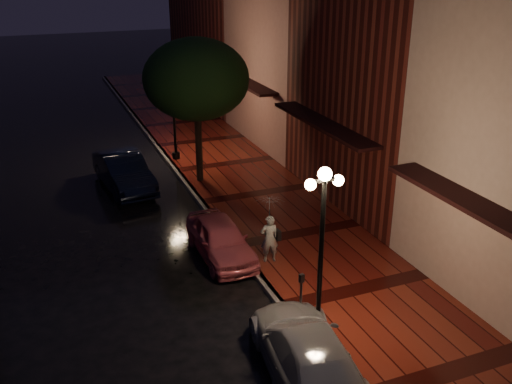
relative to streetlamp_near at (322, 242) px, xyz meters
name	(u,v)px	position (x,y,z in m)	size (l,w,h in m)	color
ground	(236,249)	(-0.35, 5.00, -2.60)	(120.00, 120.00, 0.00)	black
sidewalk	(299,235)	(1.90, 5.00, -2.53)	(4.50, 60.00, 0.15)	#420F0B
curb	(236,247)	(-0.35, 5.00, -2.53)	(0.25, 60.00, 0.15)	#595451
storefront_mid	(398,54)	(6.65, 7.00, 2.90)	(5.00, 8.00, 11.00)	#511914
storefront_far	(300,51)	(6.65, 15.00, 1.90)	(5.00, 8.00, 9.00)	#8C5951
storefront_extra	(231,20)	(6.65, 25.00, 2.40)	(5.00, 12.00, 10.00)	#511914
streetlamp_near	(322,242)	(0.00, 0.00, 0.00)	(0.96, 0.36, 4.31)	black
streetlamp_far	(173,106)	(0.00, 14.00, 0.00)	(0.96, 0.36, 4.31)	black
street_tree	(197,82)	(0.26, 10.99, 1.64)	(4.16, 4.16, 5.80)	black
pink_car	(221,239)	(-0.95, 4.70, -1.98)	(1.46, 3.64, 1.24)	#C4505D
navy_car	(124,172)	(-2.76, 11.60, -1.88)	(1.53, 4.39, 1.45)	black
silver_car	(307,353)	(-0.95, -1.28, -1.95)	(1.83, 4.50, 1.31)	#9999A0
woman_with_umbrella	(270,219)	(0.25, 3.65, -1.05)	(0.88, 0.90, 2.12)	white
parking_meter	(301,292)	(-0.20, 0.56, -1.65)	(0.14, 0.11, 1.32)	black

